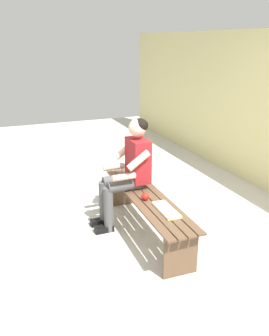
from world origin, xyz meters
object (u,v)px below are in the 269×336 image
person_seated (128,168)px  apple (145,197)px  book_open (166,210)px  bench_near (147,205)px

person_seated → apple: 0.45m
person_seated → book_open: (-0.72, -0.13, -0.22)m
person_seated → apple: (-0.40, -0.04, -0.19)m
person_seated → apple: bearing=-174.2°
bench_near → apple: bearing=145.2°
apple → book_open: (-0.32, -0.09, -0.03)m
bench_near → apple: apple is taller
bench_near → book_open: (-0.41, -0.03, 0.12)m
apple → book_open: 0.33m
bench_near → person_seated: size_ratio=1.49×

